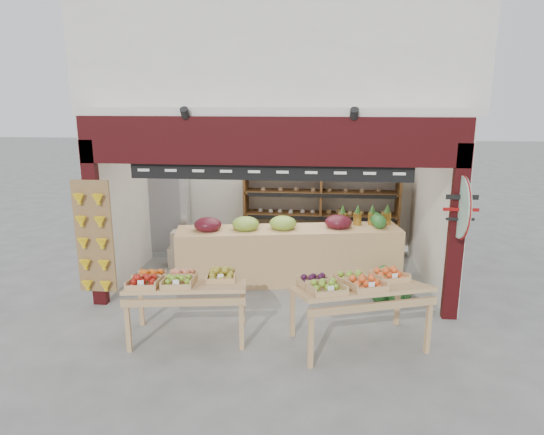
% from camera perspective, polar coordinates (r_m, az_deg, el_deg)
% --- Properties ---
extents(ground, '(60.00, 60.00, 0.00)m').
position_cam_1_polar(ground, '(8.75, 0.38, -7.93)').
color(ground, slate).
rests_on(ground, ground).
extents(shop_structure, '(6.36, 5.12, 5.40)m').
position_cam_1_polar(shop_structure, '(9.74, 1.32, 17.86)').
color(shop_structure, silver).
rests_on(shop_structure, ground).
extents(banana_board, '(0.60, 0.15, 1.80)m').
position_cam_1_polar(banana_board, '(8.02, -20.26, -2.47)').
color(banana_board, olive).
rests_on(banana_board, ground).
extents(gift_sign, '(0.04, 0.93, 0.92)m').
position_cam_1_polar(gift_sign, '(7.38, 21.32, 1.14)').
color(gift_sign, '#B9E9CB').
rests_on(gift_sign, ground).
extents(back_shelving, '(3.24, 0.53, 1.98)m').
position_cam_1_polar(back_shelving, '(10.22, 5.77, 2.35)').
color(back_shelving, brown).
rests_on(back_shelving, ground).
extents(refrigerator, '(0.87, 0.87, 1.94)m').
position_cam_1_polar(refrigerator, '(10.53, -11.88, 1.11)').
color(refrigerator, silver).
rests_on(refrigerator, ground).
extents(cardboard_stack, '(1.02, 0.74, 0.71)m').
position_cam_1_polar(cardboard_stack, '(9.78, -9.22, -4.10)').
color(cardboard_stack, silver).
rests_on(cardboard_stack, ground).
extents(mid_counter, '(4.05, 1.45, 1.23)m').
position_cam_1_polar(mid_counter, '(8.74, 1.90, -4.17)').
color(mid_counter, tan).
rests_on(mid_counter, ground).
extents(display_table_left, '(1.71, 1.11, 1.02)m').
position_cam_1_polar(display_table_left, '(6.82, -10.81, -7.59)').
color(display_table_left, tan).
rests_on(display_table_left, ground).
extents(display_table_right, '(1.93, 1.45, 1.08)m').
position_cam_1_polar(display_table_right, '(6.56, 9.61, -7.90)').
color(display_table_right, tan).
rests_on(display_table_right, ground).
extents(watermelon_pile, '(0.70, 0.65, 0.50)m').
position_cam_1_polar(watermelon_pile, '(8.39, 13.76, -8.03)').
color(watermelon_pile, '#1B531E').
rests_on(watermelon_pile, ground).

